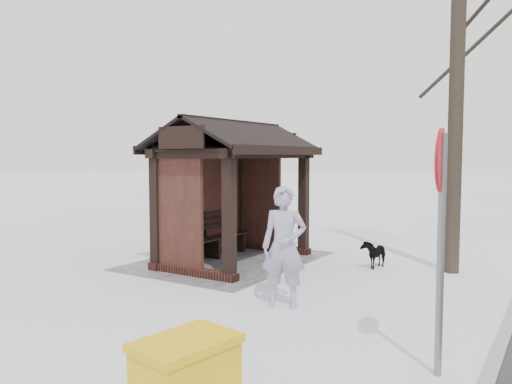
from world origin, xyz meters
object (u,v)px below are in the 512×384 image
pedestrian (284,247)px  grit_bin (186,376)px  bus_shelter (229,163)px  road_sign (441,201)px  dog (374,253)px

pedestrian → grit_bin: pedestrian is taller
bus_shelter → road_sign: bearing=55.7°
pedestrian → road_sign: (1.26, 2.54, 0.92)m
pedestrian → dog: bearing=63.3°
bus_shelter → pedestrian: size_ratio=1.93×
road_sign → pedestrian: bearing=-120.7°
pedestrian → road_sign: road_sign is taller
pedestrian → road_sign: 2.98m
road_sign → dog: bearing=-158.3°
bus_shelter → road_sign: 6.27m
dog → road_sign: size_ratio=0.27×
pedestrian → grit_bin: bearing=-98.0°
bus_shelter → grit_bin: 6.79m
dog → pedestrian: bearing=-87.5°
bus_shelter → road_sign: bus_shelter is taller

